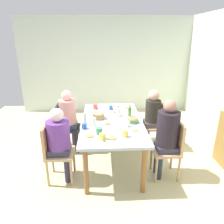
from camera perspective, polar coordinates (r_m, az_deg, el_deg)
ground_plane at (r=3.82m, az=-0.00°, el=-13.01°), size 6.46×6.46×0.00m
wall_left at (r=6.01m, az=-1.38°, el=12.48°), size 0.12×4.83×2.60m
dining_table at (r=3.50m, az=-0.00°, el=-3.59°), size 1.83×0.99×0.77m
chair_0 at (r=4.12m, az=11.92°, el=-2.91°), size 0.40×0.40×0.90m
person_0 at (r=4.03m, az=10.84°, el=-0.52°), size 0.30×0.30×1.16m
chair_1 at (r=3.33m, az=15.81°, el=-8.99°), size 0.40×0.40×0.90m
person_1 at (r=3.20m, az=14.68°, el=-5.41°), size 0.32×0.32×1.24m
chair_2 at (r=4.05m, az=-12.82°, el=-3.39°), size 0.40×0.40×0.90m
person_2 at (r=3.96m, az=-11.73°, el=-0.83°), size 0.31×0.31×1.17m
chair_3 at (r=3.24m, az=-15.41°, el=-9.78°), size 0.40×0.40×0.90m
person_3 at (r=3.14m, az=-14.11°, el=-6.82°), size 0.33×0.33×1.15m
plate_0 at (r=4.01m, az=4.16°, el=0.95°), size 0.21×0.21×0.04m
plate_1 at (r=3.10m, az=6.05°, el=-4.97°), size 0.21×0.21×0.04m
plate_2 at (r=2.84m, az=0.06°, el=-7.28°), size 0.22×0.22×0.04m
plate_3 at (r=3.30m, az=-1.37°, el=-3.26°), size 0.22×0.22×0.04m
plate_4 at (r=2.92m, az=-6.12°, el=-6.60°), size 0.22×0.22×0.04m
plate_5 at (r=3.78m, az=1.34°, el=-0.18°), size 0.26×0.26×0.04m
bowl_0 at (r=3.54m, az=-3.73°, el=-0.93°), size 0.21×0.21×0.11m
bowl_1 at (r=3.39m, az=5.72°, el=-2.21°), size 0.18×0.18×0.09m
cup_0 at (r=3.23m, az=4.18°, el=-3.28°), size 0.11×0.07×0.09m
cup_1 at (r=2.99m, az=-3.53°, el=-5.19°), size 0.12×0.09×0.09m
cup_2 at (r=2.92m, az=3.65°, el=-5.83°), size 0.12×0.08×0.09m
cup_3 at (r=3.96m, az=-0.30°, el=1.19°), size 0.11×0.07×0.08m
cup_4 at (r=2.83m, az=-2.58°, el=-6.77°), size 0.13×0.09×0.09m
cup_5 at (r=3.18m, az=-7.57°, el=-3.87°), size 0.11×0.08×0.08m
cup_6 at (r=4.01m, az=-4.54°, el=1.46°), size 0.12×0.09×0.09m
bottle_0 at (r=3.18m, az=-4.87°, el=-2.66°), size 0.06×0.06×0.20m
bottle_1 at (r=3.62m, az=1.63°, el=0.09°), size 0.07×0.07×0.19m
bottle_2 at (r=3.64m, az=4.81°, el=0.28°), size 0.06×0.06×0.20m
bottle_3 at (r=3.31m, az=-7.32°, el=-1.67°), size 0.05×0.05×0.22m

